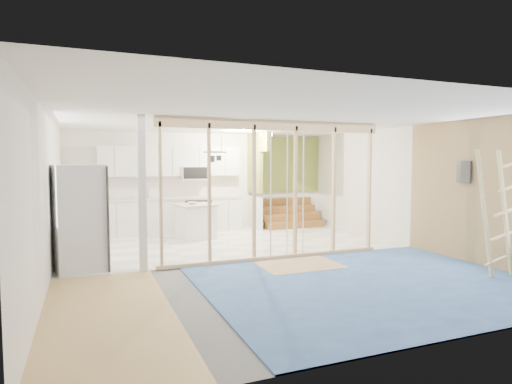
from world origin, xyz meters
name	(u,v)px	position (x,y,z in m)	size (l,w,h in m)	color
room	(260,191)	(0.00, 0.00, 1.30)	(7.01, 8.01, 2.61)	slate
floor_overlays	(262,260)	(0.07, 0.06, 0.01)	(7.00, 8.00, 0.03)	white
stud_frame	(249,176)	(-0.22, 0.00, 1.58)	(4.66, 0.14, 2.60)	#D2B180
base_cabinets	(147,218)	(-1.61, 3.36, 0.47)	(4.45, 2.24, 0.93)	silver
upper_cabinets	(174,162)	(-0.84, 3.82, 1.82)	(3.60, 0.41, 0.85)	silver
green_partition	(278,194)	(2.04, 3.66, 0.94)	(2.25, 1.51, 2.60)	olive
pot_rack	(215,154)	(-0.31, 1.89, 2.00)	(0.52, 0.52, 0.72)	black
sheathing_panel	(495,193)	(3.48, -2.00, 1.30)	(0.02, 4.00, 2.60)	tan
electrical_panel	(464,172)	(3.43, -1.40, 1.65)	(0.04, 0.30, 0.40)	#38383D
ceiling_light	(266,135)	(1.40, 3.00, 2.54)	(0.32, 0.32, 0.08)	#FFEABF
fridge	(79,218)	(-3.07, 0.45, 0.89)	(0.92, 0.90, 1.78)	silver
island	(196,222)	(-0.56, 2.67, 0.42)	(0.99, 0.99, 0.84)	white
bowl	(193,203)	(-0.63, 2.66, 0.87)	(0.23, 0.23, 0.06)	silver
soap_bottle_a	(149,192)	(-1.50, 3.71, 1.07)	(0.11, 0.11, 0.28)	#A4A8B6
soap_bottle_b	(231,192)	(0.70, 3.78, 1.02)	(0.08, 0.08, 0.18)	silver
ladder	(498,214)	(3.01, -2.45, 1.02)	(1.07, 0.07, 2.00)	beige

